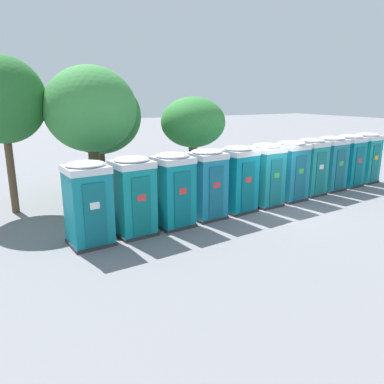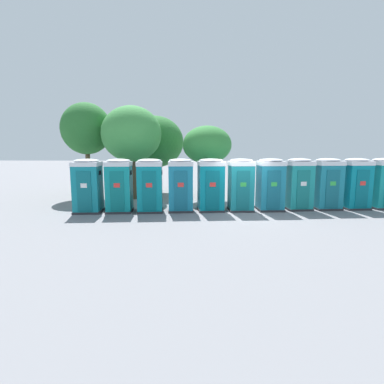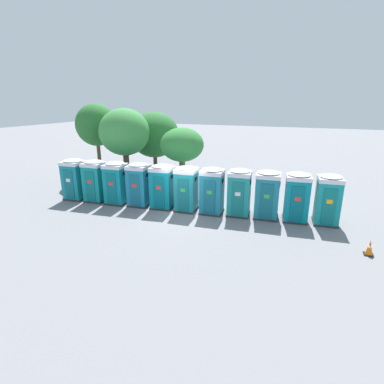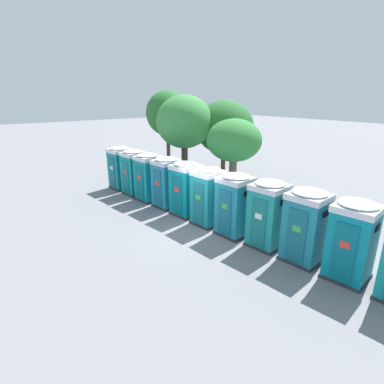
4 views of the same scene
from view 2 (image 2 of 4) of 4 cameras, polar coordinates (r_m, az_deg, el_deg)
ground_plane at (r=14.58m, az=9.49°, el=-3.76°), size 120.00×120.00×0.00m
portapotty_0 at (r=14.96m, az=-19.24°, el=1.18°), size 1.32×1.29×2.54m
portapotty_1 at (r=14.65m, az=-13.71°, el=1.26°), size 1.31×1.31×2.54m
portapotty_2 at (r=14.41m, az=-8.01°, el=1.30°), size 1.32×1.32×2.54m
portapotty_3 at (r=14.43m, az=-2.19°, el=1.39°), size 1.29×1.30×2.54m
portapotty_4 at (r=14.52m, az=3.59°, el=1.42°), size 1.37×1.35×2.54m
portapotty_5 at (r=14.72m, az=9.28°, el=1.42°), size 1.25×1.28×2.54m
portapotty_6 at (r=15.12m, az=14.68°, el=1.44°), size 1.30×1.29×2.54m
portapotty_7 at (r=15.75m, az=19.62°, el=1.49°), size 1.30×1.31×2.54m
portapotty_8 at (r=16.39m, az=24.31°, el=1.48°), size 1.33×1.29×2.54m
portapotty_9 at (r=17.12m, az=28.65°, el=1.46°), size 1.35×1.33×2.54m
portapotty_10 at (r=17.95m, az=32.59°, el=1.44°), size 1.27×1.31×2.54m
street_tree_0 at (r=18.23m, az=-11.44°, el=10.69°), size 3.50×3.50×5.49m
street_tree_1 at (r=20.45m, az=-7.02°, el=9.43°), size 3.77×3.77×5.16m
street_tree_2 at (r=17.62m, az=2.89°, el=8.82°), size 2.83×2.83×4.32m
street_tree_3 at (r=19.80m, az=-19.47°, el=11.24°), size 3.02×3.02×5.78m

